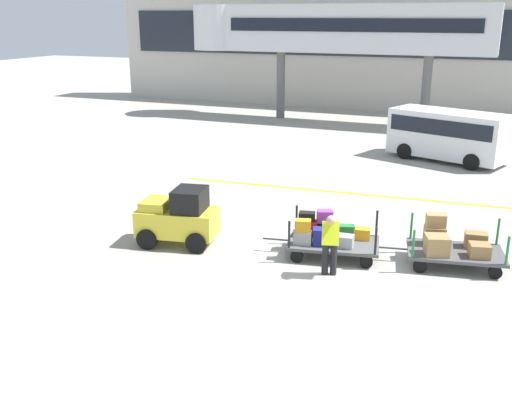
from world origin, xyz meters
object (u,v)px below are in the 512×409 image
(baggage_cart_lead, at_px, (328,236))
(baggage_cart_middle, at_px, (452,245))
(baggage_handler, at_px, (330,242))
(baggage_tug, at_px, (179,218))
(shuttle_van, at_px, (449,132))

(baggage_cart_lead, height_order, baggage_cart_middle, baggage_cart_middle)
(baggage_cart_middle, relative_size, baggage_handler, 1.97)
(baggage_cart_middle, bearing_deg, baggage_tug, -169.28)
(baggage_tug, height_order, baggage_cart_middle, baggage_tug)
(baggage_cart_lead, distance_m, baggage_cart_middle, 3.06)
(shuttle_van, bearing_deg, baggage_handler, -96.00)
(baggage_tug, bearing_deg, baggage_cart_lead, 11.04)
(baggage_cart_middle, xyz_separation_m, shuttle_van, (-1.23, 11.53, 0.70))
(baggage_tug, bearing_deg, baggage_cart_middle, 10.72)
(baggage_tug, bearing_deg, shuttle_van, 65.99)
(shuttle_van, bearing_deg, baggage_cart_middle, -83.93)
(baggage_handler, xyz_separation_m, shuttle_van, (1.39, 13.28, 0.37))
(baggage_handler, bearing_deg, baggage_tug, 174.25)
(baggage_cart_middle, xyz_separation_m, baggage_handler, (-2.62, -1.75, 0.33))
(baggage_handler, bearing_deg, shuttle_van, 84.00)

